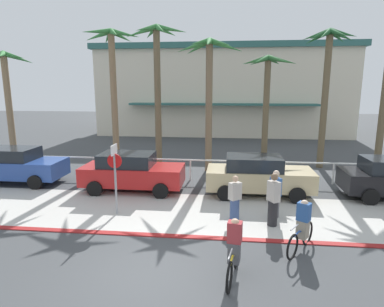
# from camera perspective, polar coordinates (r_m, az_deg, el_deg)

# --- Properties ---
(ground_plane) EXTENTS (80.00, 80.00, 0.00)m
(ground_plane) POSITION_cam_1_polar(r_m,az_deg,el_deg) (17.85, 0.28, -3.20)
(ground_plane) COLOR #424447
(sidewalk_strip) EXTENTS (44.00, 4.00, 0.02)m
(sidewalk_strip) POSITION_cam_1_polar(r_m,az_deg,el_deg) (12.37, -2.57, -10.02)
(sidewalk_strip) COLOR beige
(sidewalk_strip) RESTS_ON ground
(curb_paint) EXTENTS (44.00, 0.24, 0.03)m
(curb_paint) POSITION_cam_1_polar(r_m,az_deg,el_deg) (10.56, -4.27, -13.96)
(curb_paint) COLOR maroon
(curb_paint) RESTS_ON ground
(building_backdrop) EXTENTS (23.57, 9.55, 8.21)m
(building_backdrop) POSITION_cam_1_polar(r_m,az_deg,el_deg) (33.23, 5.38, 10.83)
(building_backdrop) COLOR beige
(building_backdrop) RESTS_ON ground
(rail_fence) EXTENTS (18.15, 0.08, 1.04)m
(rail_fence) POSITION_cam_1_polar(r_m,az_deg,el_deg) (16.20, -0.27, -1.70)
(rail_fence) COLOR white
(rail_fence) RESTS_ON ground
(stop_sign_bike_lane) EXTENTS (0.52, 0.56, 2.56)m
(stop_sign_bike_lane) POSITION_cam_1_polar(r_m,az_deg,el_deg) (11.97, -13.16, -2.67)
(stop_sign_bike_lane) COLOR gray
(stop_sign_bike_lane) RESTS_ON ground
(palm_tree_0) EXTENTS (2.84, 3.31, 6.50)m
(palm_tree_0) POSITION_cam_1_polar(r_m,az_deg,el_deg) (21.98, -29.40, 10.74)
(palm_tree_0) COLOR #846B4C
(palm_tree_0) RESTS_ON ground
(palm_tree_1) EXTENTS (3.12, 3.48, 7.64)m
(palm_tree_1) POSITION_cam_1_polar(r_m,az_deg,el_deg) (19.45, -13.62, 14.30)
(palm_tree_1) COLOR #846B4C
(palm_tree_1) RESTS_ON ground
(palm_tree_2) EXTENTS (3.43, 3.12, 7.80)m
(palm_tree_2) POSITION_cam_1_polar(r_m,az_deg,el_deg) (18.70, -6.09, 14.90)
(palm_tree_2) COLOR brown
(palm_tree_2) RESTS_ON ground
(palm_tree_3) EXTENTS (3.43, 3.71, 6.96)m
(palm_tree_3) POSITION_cam_1_polar(r_m,az_deg,el_deg) (17.57, 3.00, 14.17)
(palm_tree_3) COLOR #756047
(palm_tree_3) RESTS_ON ground
(palm_tree_4) EXTENTS (3.11, 3.41, 6.28)m
(palm_tree_4) POSITION_cam_1_polar(r_m,az_deg,el_deg) (19.83, 12.83, 11.76)
(palm_tree_4) COLOR brown
(palm_tree_4) RESTS_ON ground
(palm_tree_5) EXTENTS (2.69, 3.45, 7.55)m
(palm_tree_5) POSITION_cam_1_polar(r_m,az_deg,el_deg) (19.73, 22.32, 14.32)
(palm_tree_5) COLOR brown
(palm_tree_5) RESTS_ON ground
(car_blue_0) EXTENTS (4.40, 2.02, 1.69)m
(car_blue_0) POSITION_cam_1_polar(r_m,az_deg,el_deg) (17.80, -28.12, -1.76)
(car_blue_0) COLOR #284793
(car_blue_0) RESTS_ON ground
(car_red_1) EXTENTS (4.40, 2.02, 1.69)m
(car_red_1) POSITION_cam_1_polar(r_m,az_deg,el_deg) (14.75, -10.36, -3.09)
(car_red_1) COLOR red
(car_red_1) RESTS_ON ground
(car_tan_2) EXTENTS (4.40, 2.02, 1.69)m
(car_tan_2) POSITION_cam_1_polar(r_m,az_deg,el_deg) (14.21, 11.33, -3.69)
(car_tan_2) COLOR tan
(car_tan_2) RESTS_ON ground
(cyclist_yellow_0) EXTENTS (0.39, 1.80, 1.50)m
(cyclist_yellow_0) POSITION_cam_1_polar(r_m,az_deg,el_deg) (8.35, 7.26, -16.14)
(cyclist_yellow_0) COLOR black
(cyclist_yellow_0) RESTS_ON ground
(cyclist_blue_1) EXTENTS (1.04, 1.56, 1.50)m
(cyclist_blue_1) POSITION_cam_1_polar(r_m,az_deg,el_deg) (9.97, 18.49, -11.91)
(cyclist_blue_1) COLOR black
(cyclist_blue_1) RESTS_ON ground
(pedestrian_0) EXTENTS (0.44, 0.48, 1.80)m
(pedestrian_0) POSITION_cam_1_polar(r_m,az_deg,el_deg) (11.25, 13.84, -8.09)
(pedestrian_0) COLOR #232326
(pedestrian_0) RESTS_ON ground
(pedestrian_1) EXTENTS (0.47, 0.46, 1.60)m
(pedestrian_1) POSITION_cam_1_polar(r_m,az_deg,el_deg) (11.49, 7.40, -8.00)
(pedestrian_1) COLOR #384C7A
(pedestrian_1) RESTS_ON ground
(pedestrian_2) EXTENTS (0.42, 0.47, 1.71)m
(pedestrian_2) POSITION_cam_1_polar(r_m,az_deg,el_deg) (12.00, 14.15, -7.10)
(pedestrian_2) COLOR #4C4C51
(pedestrian_2) RESTS_ON ground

